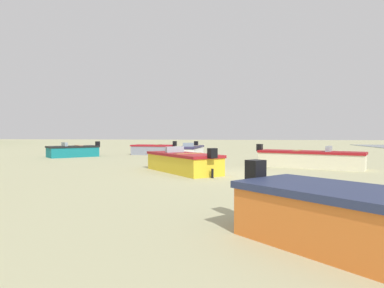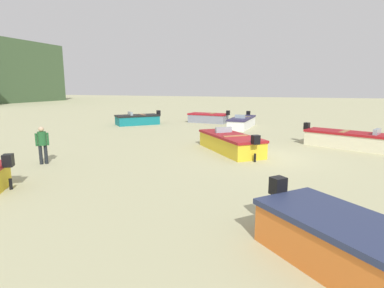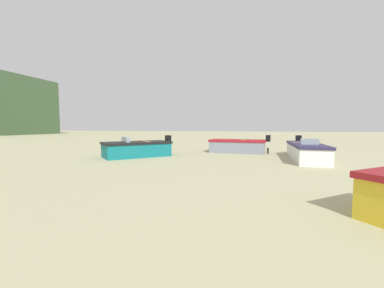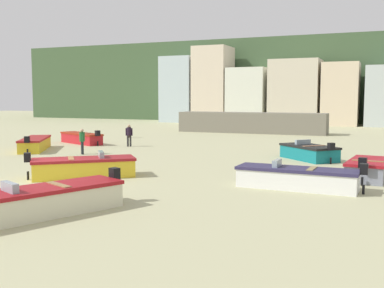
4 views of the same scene
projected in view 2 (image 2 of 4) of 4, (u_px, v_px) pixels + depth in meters
The scene contains 8 objects.
ground_plane at pixel (263, 156), 14.88m from camera, with size 160.00×160.00×0.00m, color tan.
boat_teal_0 at pixel (138, 120), 26.97m from camera, with size 3.77×3.77×1.16m.
boat_cream_1 at pixel (357, 140), 16.60m from camera, with size 3.47×5.40×1.19m.
boat_grey_2 at pixel (208, 118), 28.42m from camera, with size 1.95×3.84×1.16m.
boat_white_3 at pixel (242, 122), 24.96m from camera, with size 5.02×1.57×1.15m.
boat_yellow_5 at pixel (230, 143), 15.91m from camera, with size 4.52×4.11×1.19m.
boat_orange_6 at pixel (383, 262), 5.10m from camera, with size 4.42×4.54×1.26m.
beach_walker_foreground at pixel (42, 142), 13.26m from camera, with size 0.48×0.48×1.62m.
Camera 2 is at (-14.82, -1.54, 3.31)m, focal length 29.28 mm.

